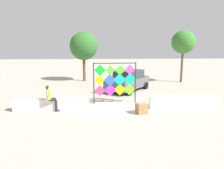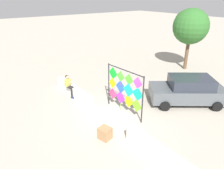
{
  "view_description": "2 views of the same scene",
  "coord_description": "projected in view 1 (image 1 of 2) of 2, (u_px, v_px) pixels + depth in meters",
  "views": [
    {
      "loc": [
        -1.31,
        -12.26,
        3.6
      ],
      "look_at": [
        -0.37,
        0.66,
        1.29
      ],
      "focal_mm": 32.28,
      "sensor_mm": 36.0,
      "label": 1
    },
    {
      "loc": [
        7.95,
        -6.21,
        6.49
      ],
      "look_at": [
        -0.76,
        0.35,
        1.73
      ],
      "focal_mm": 33.32,
      "sensor_mm": 36.0,
      "label": 2
    }
  ],
  "objects": [
    {
      "name": "plaza_ledge_right",
      "position": [
        184.0,
        102.0,
        12.47
      ],
      "size": [
        4.39,
        0.45,
        0.71
      ],
      "primitive_type": "cube",
      "color": "silver",
      "rests_on": "ground"
    },
    {
      "name": "plaza_ledge_left",
      "position": [
        52.0,
        104.0,
        11.89
      ],
      "size": [
        4.39,
        0.45,
        0.71
      ],
      "primitive_type": "cube",
      "color": "silver",
      "rests_on": "ground"
    },
    {
      "name": "ground",
      "position": [
        119.0,
        106.0,
        12.76
      ],
      "size": [
        120.0,
        120.0,
        0.0
      ],
      "primitive_type": "plane",
      "color": "#ADA393"
    },
    {
      "name": "seated_vendor",
      "position": [
        51.0,
        96.0,
        11.5
      ],
      "size": [
        0.73,
        0.59,
        1.55
      ],
      "color": "black",
      "rests_on": "ground"
    },
    {
      "name": "cardboard_box_large",
      "position": [
        141.0,
        108.0,
        11.31
      ],
      "size": [
        0.67,
        0.64,
        0.6
      ],
      "primitive_type": "cube",
      "rotation": [
        0.0,
        0.0,
        0.24
      ],
      "color": "#9E754C",
      "rests_on": "ground"
    },
    {
      "name": "tree_far_right",
      "position": [
        183.0,
        42.0,
        21.36
      ],
      "size": [
        2.46,
        2.46,
        5.52
      ],
      "color": "brown",
      "rests_on": "ground"
    },
    {
      "name": "parked_car",
      "position": [
        128.0,
        80.0,
        17.4
      ],
      "size": [
        4.35,
        4.82,
        1.78
      ],
      "color": "#4C5156",
      "rests_on": "ground"
    },
    {
      "name": "kite_display_rack",
      "position": [
        115.0,
        80.0,
        13.25
      ],
      "size": [
        2.84,
        0.24,
        2.72
      ],
      "color": "#232328",
      "rests_on": "ground"
    },
    {
      "name": "tree_palm_like",
      "position": [
        83.0,
        45.0,
        22.13
      ],
      "size": [
        3.09,
        3.09,
        5.44
      ],
      "color": "brown",
      "rests_on": "ground"
    }
  ]
}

